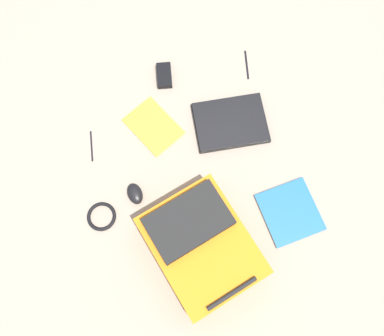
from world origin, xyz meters
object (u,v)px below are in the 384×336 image
at_px(book_manual, 153,127).
at_px(book_comic, 290,212).
at_px(laptop, 230,123).
at_px(pen_black, 247,64).
at_px(backpack, 201,246).
at_px(cable_coil, 102,217).
at_px(computer_mouse, 135,194).
at_px(power_brick, 164,76).
at_px(pen_blue, 91,146).

distance_m(book_manual, book_comic, 0.67).
relative_size(laptop, pen_black, 2.44).
xyz_separation_m(backpack, pen_black, (-0.52, -0.67, -0.09)).
relative_size(backpack, cable_coil, 3.97).
xyz_separation_m(laptop, computer_mouse, (0.49, 0.13, 0.00)).
bearing_deg(book_comic, backpack, -1.66).
distance_m(power_brick, pen_black, 0.37).
xyz_separation_m(power_brick, pen_black, (-0.36, 0.09, -0.01)).
distance_m(computer_mouse, power_brick, 0.55).
relative_size(computer_mouse, cable_coil, 0.77).
relative_size(backpack, pen_blue, 3.46).
bearing_deg(power_brick, pen_blue, 23.86).
height_order(cable_coil, power_brick, power_brick).
bearing_deg(book_comic, cable_coil, -21.72).
height_order(book_comic, pen_black, book_comic).
distance_m(book_comic, computer_mouse, 0.63).
xyz_separation_m(book_manual, pen_black, (-0.50, -0.11, -0.00)).
xyz_separation_m(book_comic, pen_black, (-0.13, -0.68, -0.00)).
relative_size(cable_coil, pen_blue, 0.87).
bearing_deg(book_comic, computer_mouse, -29.88).
height_order(laptop, cable_coil, laptop).
xyz_separation_m(backpack, pen_blue, (0.25, -0.57, -0.09)).
bearing_deg(book_manual, cable_coil, 39.92).
xyz_separation_m(backpack, book_manual, (-0.02, -0.55, -0.08)).
bearing_deg(power_brick, book_manual, 56.72).
height_order(book_comic, computer_mouse, computer_mouse).
bearing_deg(book_comic, book_manual, -56.70).
relative_size(book_manual, book_comic, 1.13).
bearing_deg(laptop, backpack, 52.86).
bearing_deg(laptop, book_manual, -20.69).
xyz_separation_m(cable_coil, pen_blue, (-0.06, -0.30, -0.00)).
distance_m(book_comic, pen_black, 0.69).
height_order(backpack, pen_blue, backpack).
distance_m(backpack, book_manual, 0.56).
xyz_separation_m(computer_mouse, pen_blue, (0.10, -0.27, -0.02)).
bearing_deg(book_comic, laptop, -82.25).
bearing_deg(cable_coil, book_manual, -140.08).
xyz_separation_m(book_manual, computer_mouse, (0.18, 0.25, 0.01)).
distance_m(pen_black, pen_blue, 0.78).
bearing_deg(backpack, computer_mouse, -62.53).
height_order(power_brick, pen_blue, power_brick).
relative_size(laptop, book_comic, 1.45).
xyz_separation_m(laptop, book_manual, (0.31, -0.12, -0.01)).
bearing_deg(pen_blue, computer_mouse, 109.56).
relative_size(laptop, power_brick, 3.05).
bearing_deg(power_brick, pen_black, 166.40).
bearing_deg(book_comic, pen_black, -100.62).
bearing_deg(laptop, pen_blue, -13.44).
bearing_deg(pen_black, computer_mouse, 28.27).
height_order(computer_mouse, pen_blue, computer_mouse).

